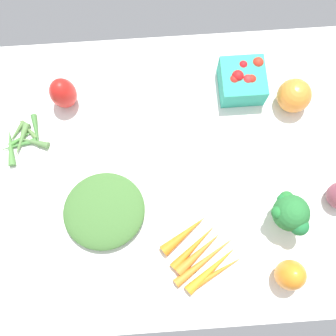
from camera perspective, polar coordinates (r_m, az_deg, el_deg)
name	(u,v)px	position (r cm, az deg, el deg)	size (l,w,h in cm)	color
tablecloth	(168,171)	(100.47, 0.00, -0.43)	(104.00, 76.00, 2.00)	white
berry_basket	(242,80)	(105.72, 10.68, 12.33)	(11.29, 11.29, 8.13)	teal
carrot_bunch	(201,255)	(95.65, 4.76, -12.35)	(20.00, 19.06, 2.84)	orange
bell_pepper_orange	(290,275)	(95.64, 17.25, -14.55)	(6.79, 6.79, 9.74)	orange
bell_pepper_red	(63,93)	(104.44, -14.91, 10.40)	(6.67, 6.67, 10.11)	red
leafy_greens_clump	(104,211)	(96.57, -9.23, -6.14)	(18.83, 19.79, 4.25)	#427233
broccoli_head	(290,213)	(94.42, 17.27, -6.28)	(9.04, 10.36, 11.59)	#94D188
heirloom_tomato_orange	(294,96)	(106.49, 17.76, 9.94)	(8.65, 8.65, 8.65)	orange
okra_pile	(23,140)	(107.46, -20.22, 3.85)	(13.24, 13.45, 1.94)	#507A41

